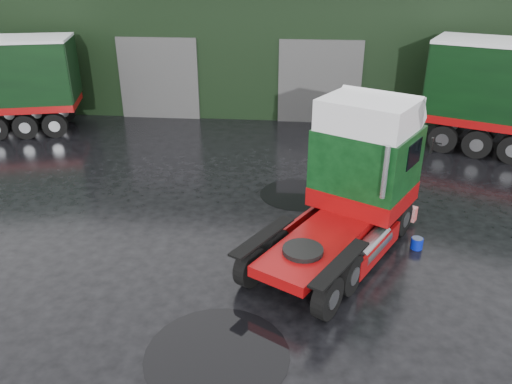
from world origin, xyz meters
The scene contains 7 objects.
ground centered at (0.00, 0.00, 0.00)m, with size 100.00×100.00×0.00m, color black.
warehouse centered at (2.00, 20.00, 3.16)m, with size 32.40×12.40×6.30m.
hero_tractor centered at (2.21, 1.42, 2.06)m, with size 2.81×6.63×4.12m, color black, non-canonical shape.
wash_bucket centered at (4.64, 2.10, 0.16)m, with size 0.34×0.34×0.32m, color #07179B.
tree_back_b centered at (10.00, 30.00, 3.75)m, with size 4.40×4.40×7.50m, color black, non-canonical shape.
puddle_0 centered at (-0.28, -2.62, 0.00)m, with size 3.04×3.04×0.01m, color black.
puddle_1 centered at (1.18, 5.33, 0.00)m, with size 2.59×2.59×0.01m, color black.
Camera 1 is at (1.31, -10.42, 7.46)m, focal length 35.00 mm.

